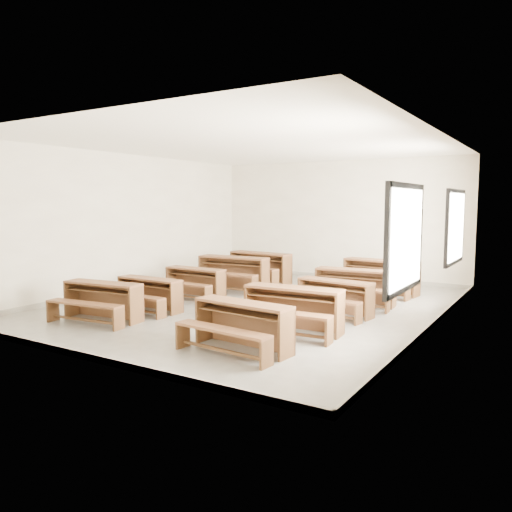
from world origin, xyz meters
The scene contains 11 objects.
room centered at (0.09, 0.00, 2.14)m, with size 8.50×8.50×3.20m.
desk_set_0 centered at (-1.62, -2.58, 0.39)m, with size 1.58×0.95×0.67m.
desk_set_1 centered at (-1.47, -1.56, 0.37)m, with size 1.40×0.74×0.63m.
desk_set_2 centered at (-1.59, -0.02, 0.37)m, with size 1.44×0.76×0.64m.
desk_set_3 centered at (-1.45, 1.27, 0.46)m, with size 1.80×1.03×0.78m.
desk_set_4 centered at (-1.46, 2.53, 0.45)m, with size 1.81×1.07×0.78m.
desk_set_5 centered at (1.47, -2.78, 0.40)m, with size 1.58×0.92×0.68m.
desk_set_6 centered at (1.62, -1.52, 0.42)m, with size 1.66×0.94×0.72m.
desk_set_7 centered at (1.71, -0.03, 0.38)m, with size 1.51×0.91×0.65m.
desk_set_8 centered at (1.69, 1.06, 0.42)m, with size 1.66×0.94×0.72m.
desk_set_9 centered at (1.74, 2.58, 0.45)m, with size 1.80×1.07×0.77m.
Camera 1 is at (5.24, -8.51, 2.07)m, focal length 35.00 mm.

